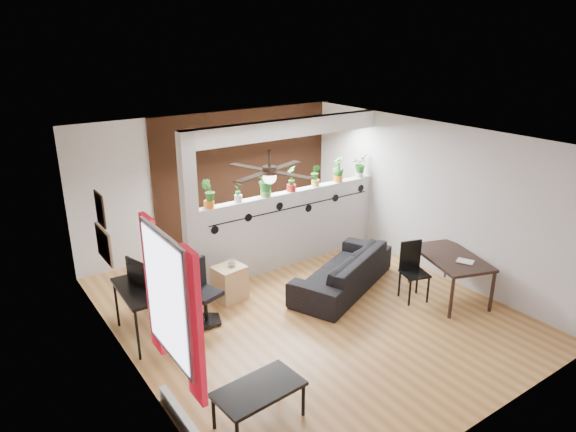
# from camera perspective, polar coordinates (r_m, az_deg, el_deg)

# --- Properties ---
(room_shell) EXTENTS (6.30, 7.10, 2.90)m
(room_shell) POSITION_cam_1_polar(r_m,az_deg,el_deg) (7.34, 2.01, -1.45)
(room_shell) COLOR #9C6933
(room_shell) RESTS_ON ground
(partition_wall) EXTENTS (3.60, 0.18, 1.35)m
(partition_wall) POSITION_cam_1_polar(r_m,az_deg,el_deg) (9.14, 0.36, -1.27)
(partition_wall) COLOR #BCBCC1
(partition_wall) RESTS_ON ground
(ceiling_header) EXTENTS (3.60, 0.18, 0.30)m
(ceiling_header) POSITION_cam_1_polar(r_m,az_deg,el_deg) (8.66, 0.39, 9.76)
(ceiling_header) COLOR silver
(ceiling_header) RESTS_ON room_shell
(pier_column) EXTENTS (0.22, 0.20, 2.60)m
(pier_column) POSITION_cam_1_polar(r_m,az_deg,el_deg) (8.04, -10.82, 0.12)
(pier_column) COLOR #BCBCC1
(pier_column) RESTS_ON ground
(brick_panel) EXTENTS (3.90, 0.05, 2.60)m
(brick_panel) POSITION_cam_1_polar(r_m,az_deg,el_deg) (10.12, -4.44, 4.50)
(brick_panel) COLOR #A65630
(brick_panel) RESTS_ON ground
(vine_decal) EXTENTS (3.31, 0.01, 0.30)m
(vine_decal) POSITION_cam_1_polar(r_m,az_deg,el_deg) (8.93, 0.72, 0.98)
(vine_decal) COLOR black
(vine_decal) RESTS_ON partition_wall
(window_assembly) EXTENTS (0.09, 1.30, 1.55)m
(window_assembly) POSITION_cam_1_polar(r_m,az_deg,el_deg) (5.16, -13.11, -9.08)
(window_assembly) COLOR white
(window_assembly) RESTS_ON room_shell
(baseboard_heater) EXTENTS (0.08, 1.00, 0.18)m
(baseboard_heater) POSITION_cam_1_polar(r_m,az_deg,el_deg) (5.97, -11.84, -21.07)
(baseboard_heater) COLOR beige
(baseboard_heater) RESTS_ON ground
(corkboard) EXTENTS (0.03, 0.60, 0.45)m
(corkboard) POSITION_cam_1_polar(r_m,az_deg,el_deg) (7.10, -19.78, -3.00)
(corkboard) COLOR brown
(corkboard) RESTS_ON room_shell
(framed_art) EXTENTS (0.03, 0.34, 0.44)m
(framed_art) POSITION_cam_1_polar(r_m,az_deg,el_deg) (6.89, -20.16, 0.70)
(framed_art) COLOR #8C7259
(framed_art) RESTS_ON room_shell
(ceiling_fan) EXTENTS (1.19, 1.19, 0.43)m
(ceiling_fan) POSITION_cam_1_polar(r_m,az_deg,el_deg) (6.36, -2.07, 4.79)
(ceiling_fan) COLOR black
(ceiling_fan) RESTS_ON room_shell
(potted_plant_0) EXTENTS (0.30, 0.28, 0.45)m
(potted_plant_0) POSITION_cam_1_polar(r_m,az_deg,el_deg) (8.08, -8.83, 2.51)
(potted_plant_0) COLOR #D46118
(potted_plant_0) RESTS_ON partition_wall
(potted_plant_1) EXTENTS (0.19, 0.21, 0.37)m
(potted_plant_1) POSITION_cam_1_polar(r_m,az_deg,el_deg) (8.33, -5.57, 2.87)
(potted_plant_1) COLOR white
(potted_plant_1) RESTS_ON partition_wall
(potted_plant_2) EXTENTS (0.32, 0.31, 0.48)m
(potted_plant_2) POSITION_cam_1_polar(r_m,az_deg,el_deg) (8.57, -2.51, 3.81)
(potted_plant_2) COLOR #448C32
(potted_plant_2) RESTS_ON partition_wall
(potted_plant_3) EXTENTS (0.25, 0.28, 0.45)m
(potted_plant_3) POSITION_cam_1_polar(r_m,az_deg,el_deg) (8.85, 0.37, 4.25)
(potted_plant_3) COLOR #B3201C
(potted_plant_3) RESTS_ON partition_wall
(potted_plant_4) EXTENTS (0.24, 0.26, 0.41)m
(potted_plant_4) POSITION_cam_1_polar(r_m,az_deg,el_deg) (9.16, 3.08, 4.62)
(potted_plant_4) COLOR gold
(potted_plant_4) RESTS_ON partition_wall
(potted_plant_5) EXTENTS (0.20, 0.25, 0.46)m
(potted_plant_5) POSITION_cam_1_polar(r_m,az_deg,el_deg) (9.48, 5.61, 5.24)
(potted_plant_5) COLOR orange
(potted_plant_5) RESTS_ON partition_wall
(potted_plant_6) EXTENTS (0.28, 0.28, 0.43)m
(potted_plant_6) POSITION_cam_1_polar(r_m,az_deg,el_deg) (9.82, 7.97, 5.56)
(potted_plant_6) COLOR white
(potted_plant_6) RESTS_ON partition_wall
(sofa) EXTENTS (2.21, 1.56, 0.60)m
(sofa) POSITION_cam_1_polar(r_m,az_deg,el_deg) (8.42, 6.08, -6.07)
(sofa) COLOR black
(sofa) RESTS_ON ground
(cube_shelf) EXTENTS (0.51, 0.46, 0.55)m
(cube_shelf) POSITION_cam_1_polar(r_m,az_deg,el_deg) (8.10, -6.49, -7.39)
(cube_shelf) COLOR tan
(cube_shelf) RESTS_ON ground
(cup) EXTENTS (0.13, 0.13, 0.10)m
(cup) POSITION_cam_1_polar(r_m,az_deg,el_deg) (7.98, -6.26, -5.23)
(cup) COLOR gray
(cup) RESTS_ON cube_shelf
(computer_desk) EXTENTS (0.57, 1.05, 0.75)m
(computer_desk) POSITION_cam_1_polar(r_m,az_deg,el_deg) (7.19, -16.00, -8.21)
(computer_desk) COLOR black
(computer_desk) RESTS_ON ground
(monitor) EXTENTS (0.31, 0.14, 0.17)m
(monitor) POSITION_cam_1_polar(r_m,az_deg,el_deg) (7.25, -16.51, -6.62)
(monitor) COLOR black
(monitor) RESTS_ON computer_desk
(office_chair) EXTENTS (0.50, 0.50, 0.94)m
(office_chair) POSITION_cam_1_polar(r_m,az_deg,el_deg) (7.48, -9.50, -8.80)
(office_chair) COLOR black
(office_chair) RESTS_ON ground
(dining_table) EXTENTS (1.13, 1.45, 0.69)m
(dining_table) POSITION_cam_1_polar(r_m,az_deg,el_deg) (8.37, 17.67, -4.72)
(dining_table) COLOR black
(dining_table) RESTS_ON ground
(book) EXTENTS (0.26, 0.29, 0.02)m
(book) POSITION_cam_1_polar(r_m,az_deg,el_deg) (8.11, 18.95, -5.03)
(book) COLOR gray
(book) RESTS_ON dining_table
(folding_chair) EXTENTS (0.47, 0.47, 0.93)m
(folding_chair) POSITION_cam_1_polar(r_m,az_deg,el_deg) (8.21, 13.65, -5.34)
(folding_chair) COLOR black
(folding_chair) RESTS_ON ground
(coffee_table) EXTENTS (0.98, 0.59, 0.44)m
(coffee_table) POSITION_cam_1_polar(r_m,az_deg,el_deg) (5.71, -3.25, -18.87)
(coffee_table) COLOR black
(coffee_table) RESTS_ON ground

